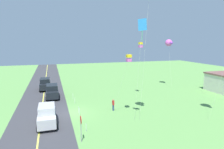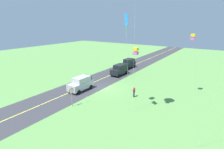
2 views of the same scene
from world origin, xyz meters
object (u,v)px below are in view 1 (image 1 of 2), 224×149
car_parked_west_near (52,91)px  kite_cyan_top (140,45)px  kite_yellow_high (142,27)px  kite_blue_mid (169,43)px  stop_sign (81,124)px  car_parked_west_far (45,84)px  person_adult_near (113,104)px  car_suv_foreground (47,115)px  kite_red_low (129,58)px

car_parked_west_near → kite_cyan_top: (3.60, 14.17, 7.60)m
kite_yellow_high → kite_blue_mid: bearing=139.6°
stop_sign → kite_cyan_top: size_ratio=0.28×
car_parked_west_far → kite_yellow_high: size_ratio=0.38×
car_parked_west_far → person_adult_near: bearing=31.1°
car_parked_west_far → kite_yellow_high: (20.58, 10.60, 9.64)m
person_adult_near → kite_cyan_top: bearing=113.2°
kite_yellow_high → stop_sign: bearing=-74.6°
stop_sign → kite_blue_mid: kite_blue_mid is taller
car_parked_west_near → car_parked_west_far: 6.50m
car_parked_west_far → person_adult_near: car_parked_west_far is taller
car_suv_foreground → stop_sign: 5.90m
kite_yellow_high → kite_red_low: bearing=-175.3°
kite_cyan_top → person_adult_near: bearing=-50.6°
kite_yellow_high → car_parked_west_near: bearing=-146.8°
car_parked_west_near → kite_cyan_top: bearing=75.8°
car_parked_west_far → stop_sign: 22.78m
car_suv_foreground → person_adult_near: size_ratio=2.75×
car_parked_west_near → stop_sign: bearing=8.6°
person_adult_near → kite_red_low: 6.99m
car_parked_west_near → car_parked_west_far: (-6.37, -1.29, 0.00)m
person_adult_near → kite_cyan_top: kite_cyan_top is taller
car_suv_foreground → person_adult_near: 8.84m
car_suv_foreground → car_parked_west_far: same height
person_adult_near → kite_yellow_high: 11.40m
car_parked_west_near → car_parked_west_far: same height
car_parked_west_near → kite_cyan_top: size_ratio=0.48×
car_parked_west_near → kite_red_low: 15.68m
person_adult_near → kite_cyan_top: 11.35m
kite_yellow_high → car_parked_west_far: bearing=-152.8°
car_suv_foreground → car_parked_west_near: (-11.12, 0.66, 0.00)m
car_parked_west_near → kite_yellow_high: kite_yellow_high is taller
person_adult_near → kite_cyan_top: size_ratio=0.17×
kite_blue_mid → kite_yellow_high: kite_yellow_high is taller
kite_yellow_high → kite_cyan_top: kite_yellow_high is taller
person_adult_near → kite_yellow_high: size_ratio=0.14×
car_parked_west_near → kite_yellow_high: (14.21, 9.31, 9.64)m
car_parked_west_near → kite_blue_mid: 24.52m
car_parked_west_near → person_adult_near: 11.80m
person_adult_near → stop_sign: bearing=-52.8°
person_adult_near → kite_blue_mid: 20.40m
car_suv_foreground → kite_yellow_high: kite_yellow_high is taller
car_parked_west_far → stop_sign: size_ratio=1.72×
kite_blue_mid → kite_yellow_high: 21.36m
car_parked_west_near → kite_blue_mid: bearing=94.9°
car_parked_west_far → kite_blue_mid: size_ratio=0.45×
person_adult_near → car_parked_west_far: bearing=-165.1°
kite_yellow_high → person_adult_near: bearing=-165.1°
car_parked_west_near → person_adult_near: bearing=41.8°
person_adult_near → kite_cyan_top: (-5.19, 6.31, 7.89)m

